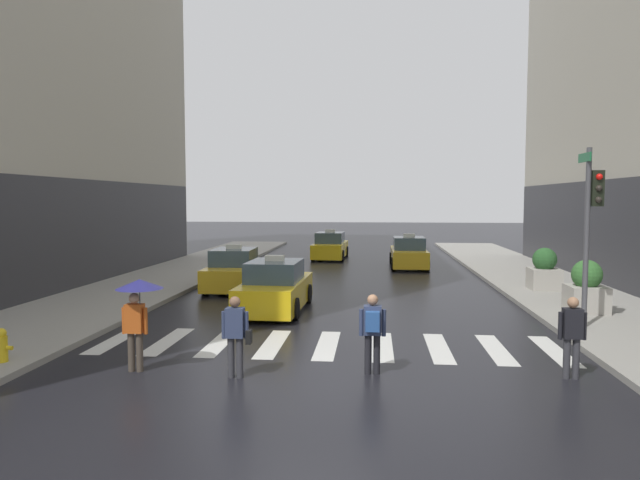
{
  "coord_description": "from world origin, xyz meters",
  "views": [
    {
      "loc": [
        1.12,
        -10.55,
        3.56
      ],
      "look_at": [
        -0.66,
        8.0,
        2.24
      ],
      "focal_mm": 31.53,
      "sensor_mm": 36.0,
      "label": 1
    }
  ],
  "objects_px": {
    "taxi_second": "(235,271)",
    "taxi_third": "(409,254)",
    "traffic_light_pole": "(591,212)",
    "pedestrian_with_backpack": "(372,328)",
    "pedestrian_with_umbrella": "(138,299)",
    "pedestrian_with_handbag": "(236,332)",
    "taxi_lead": "(275,288)",
    "fire_hydrant": "(1,345)",
    "pedestrian_plain_coat": "(572,332)",
    "planter_near_corner": "(586,288)",
    "planter_mid_block": "(544,271)",
    "taxi_fourth": "(330,247)"
  },
  "relations": [
    {
      "from": "pedestrian_plain_coat",
      "to": "planter_mid_block",
      "type": "xyz_separation_m",
      "value": [
        2.58,
        10.65,
        -0.07
      ]
    },
    {
      "from": "fire_hydrant",
      "to": "planter_near_corner",
      "type": "distance_m",
      "value": 15.81
    },
    {
      "from": "pedestrian_with_umbrella",
      "to": "pedestrian_plain_coat",
      "type": "xyz_separation_m",
      "value": [
        8.79,
        0.37,
        -0.58
      ]
    },
    {
      "from": "taxi_lead",
      "to": "pedestrian_with_umbrella",
      "type": "xyz_separation_m",
      "value": [
        -1.69,
        -6.68,
        0.79
      ]
    },
    {
      "from": "pedestrian_with_umbrella",
      "to": "pedestrian_with_handbag",
      "type": "relative_size",
      "value": 1.18
    },
    {
      "from": "pedestrian_with_umbrella",
      "to": "pedestrian_plain_coat",
      "type": "relative_size",
      "value": 1.18
    },
    {
      "from": "pedestrian_with_backpack",
      "to": "pedestrian_plain_coat",
      "type": "xyz_separation_m",
      "value": [
        3.96,
        0.11,
        -0.03
      ]
    },
    {
      "from": "pedestrian_with_umbrella",
      "to": "planter_mid_block",
      "type": "bearing_deg",
      "value": 44.1
    },
    {
      "from": "taxi_third",
      "to": "fire_hydrant",
      "type": "xyz_separation_m",
      "value": [
        -9.67,
        -18.99,
        -0.22
      ]
    },
    {
      "from": "fire_hydrant",
      "to": "traffic_light_pole",
      "type": "bearing_deg",
      "value": 18.55
    },
    {
      "from": "traffic_light_pole",
      "to": "planter_mid_block",
      "type": "bearing_deg",
      "value": 83.24
    },
    {
      "from": "pedestrian_with_handbag",
      "to": "fire_hydrant",
      "type": "bearing_deg",
      "value": 178.83
    },
    {
      "from": "fire_hydrant",
      "to": "pedestrian_with_backpack",
      "type": "bearing_deg",
      "value": 2.62
    },
    {
      "from": "pedestrian_with_backpack",
      "to": "planter_mid_block",
      "type": "xyz_separation_m",
      "value": [
        6.54,
        10.76,
        -0.1
      ]
    },
    {
      "from": "traffic_light_pole",
      "to": "pedestrian_with_handbag",
      "type": "relative_size",
      "value": 2.91
    },
    {
      "from": "pedestrian_with_umbrella",
      "to": "taxi_third",
      "type": "bearing_deg",
      "value": 70.45
    },
    {
      "from": "taxi_second",
      "to": "taxi_lead",
      "type": "bearing_deg",
      "value": -60.51
    },
    {
      "from": "taxi_second",
      "to": "pedestrian_with_umbrella",
      "type": "bearing_deg",
      "value": -86.19
    },
    {
      "from": "fire_hydrant",
      "to": "pedestrian_with_handbag",
      "type": "bearing_deg",
      "value": -1.17
    },
    {
      "from": "traffic_light_pole",
      "to": "pedestrian_with_backpack",
      "type": "distance_m",
      "value": 7.48
    },
    {
      "from": "pedestrian_with_umbrella",
      "to": "pedestrian_with_backpack",
      "type": "height_order",
      "value": "pedestrian_with_umbrella"
    },
    {
      "from": "pedestrian_with_backpack",
      "to": "fire_hydrant",
      "type": "xyz_separation_m",
      "value": [
        -7.8,
        -0.36,
        -0.46
      ]
    },
    {
      "from": "planter_near_corner",
      "to": "traffic_light_pole",
      "type": "bearing_deg",
      "value": -108.75
    },
    {
      "from": "taxi_second",
      "to": "pedestrian_with_backpack",
      "type": "bearing_deg",
      "value": -62.55
    },
    {
      "from": "taxi_third",
      "to": "planter_mid_block",
      "type": "bearing_deg",
      "value": -59.34
    },
    {
      "from": "taxi_second",
      "to": "fire_hydrant",
      "type": "bearing_deg",
      "value": -101.42
    },
    {
      "from": "traffic_light_pole",
      "to": "taxi_third",
      "type": "relative_size",
      "value": 1.06
    },
    {
      "from": "taxi_second",
      "to": "pedestrian_with_backpack",
      "type": "height_order",
      "value": "taxi_second"
    },
    {
      "from": "taxi_third",
      "to": "planter_mid_block",
      "type": "xyz_separation_m",
      "value": [
        4.67,
        -7.87,
        0.15
      ]
    },
    {
      "from": "taxi_second",
      "to": "pedestrian_with_handbag",
      "type": "relative_size",
      "value": 2.79
    },
    {
      "from": "pedestrian_plain_coat",
      "to": "planter_near_corner",
      "type": "bearing_deg",
      "value": 67.92
    },
    {
      "from": "planter_mid_block",
      "to": "planter_near_corner",
      "type": "bearing_deg",
      "value": -90.53
    },
    {
      "from": "taxi_third",
      "to": "planter_near_corner",
      "type": "height_order",
      "value": "taxi_third"
    },
    {
      "from": "pedestrian_with_handbag",
      "to": "planter_near_corner",
      "type": "distance_m",
      "value": 11.48
    },
    {
      "from": "taxi_third",
      "to": "pedestrian_plain_coat",
      "type": "relative_size",
      "value": 2.75
    },
    {
      "from": "pedestrian_with_umbrella",
      "to": "pedestrian_with_handbag",
      "type": "xyz_separation_m",
      "value": [
        2.11,
        -0.2,
        -0.58
      ]
    },
    {
      "from": "pedestrian_with_handbag",
      "to": "planter_mid_block",
      "type": "distance_m",
      "value": 14.55
    },
    {
      "from": "traffic_light_pole",
      "to": "taxi_second",
      "type": "height_order",
      "value": "traffic_light_pole"
    },
    {
      "from": "pedestrian_with_handbag",
      "to": "pedestrian_plain_coat",
      "type": "relative_size",
      "value": 1.0
    },
    {
      "from": "taxi_fourth",
      "to": "pedestrian_with_handbag",
      "type": "xyz_separation_m",
      "value": [
        -0.11,
        -23.06,
        0.21
      ]
    },
    {
      "from": "planter_mid_block",
      "to": "pedestrian_with_backpack",
      "type": "bearing_deg",
      "value": -121.27
    },
    {
      "from": "traffic_light_pole",
      "to": "pedestrian_with_backpack",
      "type": "bearing_deg",
      "value": -143.93
    },
    {
      "from": "planter_mid_block",
      "to": "taxi_second",
      "type": "bearing_deg",
      "value": -179.76
    },
    {
      "from": "taxi_second",
      "to": "taxi_fourth",
      "type": "bearing_deg",
      "value": 76.06
    },
    {
      "from": "taxi_second",
      "to": "taxi_third",
      "type": "distance_m",
      "value": 10.87
    },
    {
      "from": "traffic_light_pole",
      "to": "planter_mid_block",
      "type": "xyz_separation_m",
      "value": [
        0.78,
        6.57,
        -2.38
      ]
    },
    {
      "from": "planter_near_corner",
      "to": "planter_mid_block",
      "type": "distance_m",
      "value": 4.39
    },
    {
      "from": "taxi_fourth",
      "to": "planter_near_corner",
      "type": "xyz_separation_m",
      "value": [
        9.11,
        -16.23,
        0.15
      ]
    },
    {
      "from": "taxi_lead",
      "to": "taxi_third",
      "type": "bearing_deg",
      "value": 67.68
    },
    {
      "from": "taxi_third",
      "to": "pedestrian_with_handbag",
      "type": "bearing_deg",
      "value": -103.54
    }
  ]
}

